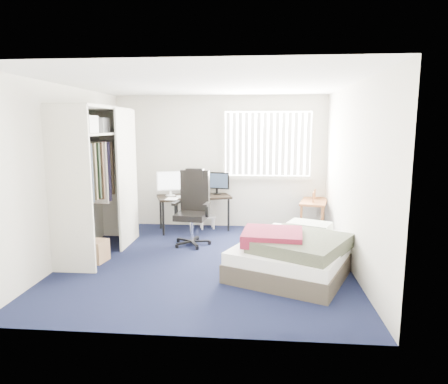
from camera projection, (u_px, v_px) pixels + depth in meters
name	position (u px, v px, depth m)	size (l,w,h in m)	color
ground	(206.00, 261.00, 5.78)	(4.20, 4.20, 0.00)	black
room_shell	(206.00, 157.00, 5.53)	(4.20, 4.20, 4.20)	silver
window_assembly	(268.00, 144.00, 7.45)	(1.72, 0.09, 1.32)	white
closet	(97.00, 165.00, 5.97)	(0.64, 1.84, 2.22)	beige
desk	(194.00, 193.00, 7.43)	(1.45, 1.02, 1.11)	black
office_chair	(193.00, 215.00, 6.58)	(0.65, 0.65, 1.24)	black
footstool	(207.00, 219.00, 7.59)	(0.35, 0.31, 0.24)	white
nightstand	(314.00, 204.00, 7.25)	(0.62, 0.95, 0.78)	brown
bed	(295.00, 252.00, 5.34)	(1.96, 2.20, 0.60)	#3A3329
pine_box	(92.00, 251.00, 5.76)	(0.41, 0.31, 0.31)	#A47A52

